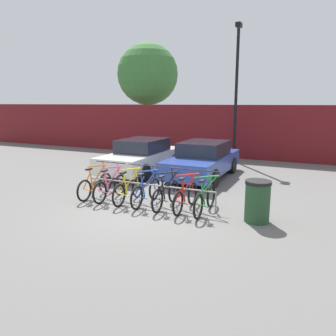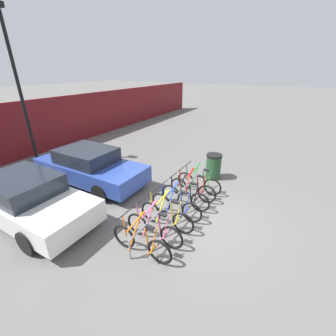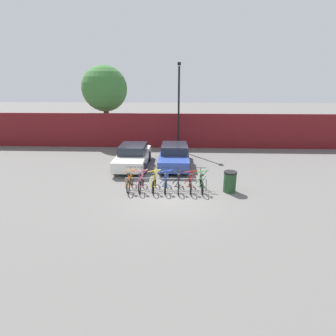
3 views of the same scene
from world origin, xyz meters
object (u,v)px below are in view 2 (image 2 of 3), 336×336
at_px(bicycle_orange, 141,242).
at_px(lamp_post, 18,83).
at_px(bicycle_blue, 176,206).
at_px(bicycle_red, 192,189).
at_px(bicycle_pink, 154,229).
at_px(bicycle_green, 199,182).
at_px(bike_rack, 171,202).
at_px(bicycle_yellow, 166,216).
at_px(bicycle_black, 185,197).
at_px(car_white, 27,198).
at_px(car_blue, 90,166).
at_px(trash_bin, 213,166).

xyz_separation_m(bicycle_orange, lamp_post, (2.36, 7.97, 3.21)).
relative_size(bicycle_blue, bicycle_red, 1.00).
height_order(bicycle_pink, lamp_post, lamp_post).
bearing_deg(bicycle_green, bike_rack, 173.72).
distance_m(bicycle_yellow, bicycle_blue, 0.57).
bearing_deg(bicycle_green, bicycle_pink, 178.52).
distance_m(bicycle_black, car_white, 4.75).
relative_size(bicycle_green, car_blue, 0.38).
distance_m(bicycle_yellow, bicycle_green, 2.34).
bearing_deg(bicycle_blue, bicycle_orange, -179.38).
xyz_separation_m(bicycle_pink, bicycle_black, (1.85, 0.00, 0.00)).
bearing_deg(car_blue, bicycle_yellow, -103.02).
distance_m(bicycle_yellow, lamp_post, 8.67).
distance_m(bicycle_black, trash_bin, 2.50).
height_order(bicycle_pink, bicycle_black, same).
distance_m(bicycle_yellow, trash_bin, 3.70).
relative_size(bicycle_yellow, bicycle_red, 1.00).
height_order(bicycle_red, car_blue, car_blue).
bearing_deg(bicycle_yellow, car_white, 110.79).
xyz_separation_m(bicycle_black, lamp_post, (-0.04, 7.97, 3.21)).
height_order(bike_rack, bicycle_blue, bicycle_blue).
bearing_deg(bicycle_yellow, bicycle_black, -3.14).
height_order(bicycle_orange, bicycle_black, same).
relative_size(bicycle_blue, car_white, 0.38).
xyz_separation_m(bicycle_pink, bicycle_yellow, (0.65, 0.00, 0.00)).
xyz_separation_m(bike_rack, car_white, (-2.24, 3.63, 0.20)).
xyz_separation_m(bicycle_blue, trash_bin, (3.12, -0.07, 0.14)).
relative_size(bicycle_orange, lamp_post, 0.26).
relative_size(bicycle_pink, bicycle_red, 1.00).
bearing_deg(bike_rack, car_white, 121.74).
height_order(bicycle_orange, lamp_post, lamp_post).
bearing_deg(car_white, bicycle_green, -43.24).
relative_size(lamp_post, trash_bin, 6.28).
bearing_deg(car_blue, bike_rack, -95.26).
relative_size(bicycle_blue, car_blue, 0.38).
xyz_separation_m(bicycle_yellow, lamp_post, (1.16, 7.97, 3.21)).
xyz_separation_m(car_white, car_blue, (2.60, 0.21, 0.00)).
height_order(bicycle_yellow, bicycle_black, same).
height_order(bicycle_orange, bicycle_green, same).
height_order(bicycle_pink, car_white, car_white).
xyz_separation_m(bicycle_yellow, bicycle_green, (2.34, 0.00, 0.00)).
height_order(bicycle_pink, bicycle_red, same).
xyz_separation_m(bicycle_red, lamp_post, (-0.63, 7.97, 3.21)).
xyz_separation_m(bicycle_pink, trash_bin, (4.34, -0.07, 0.14)).
distance_m(bicycle_green, car_white, 5.52).
distance_m(bicycle_black, car_blue, 4.00).
xyz_separation_m(bicycle_orange, bicycle_green, (3.54, 0.00, 0.00)).
height_order(bicycle_green, car_white, car_white).
relative_size(bicycle_black, lamp_post, 0.26).
relative_size(bicycle_orange, car_white, 0.38).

